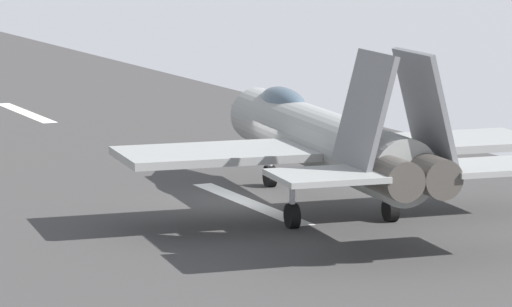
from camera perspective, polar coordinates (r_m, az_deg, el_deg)
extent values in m
plane|color=slate|center=(49.74, -0.41, -1.84)|extent=(400.00, 400.00, 0.00)
cube|color=#3D3C3B|center=(49.73, -0.41, -1.82)|extent=(240.00, 26.00, 0.02)
cube|color=white|center=(49.39, -0.23, -1.88)|extent=(8.00, 0.70, 0.00)
cube|color=white|center=(73.00, -8.68, 1.53)|extent=(8.00, 0.70, 0.00)
cylinder|color=gray|center=(47.36, 2.49, 0.50)|extent=(13.34, 3.53, 1.91)
cone|color=gray|center=(54.97, -0.48, 1.68)|extent=(3.22, 1.99, 1.63)
ellipsoid|color=#3F5160|center=(50.74, 1.02, 1.89)|extent=(3.71, 1.54, 1.10)
cylinder|color=#47423D|center=(40.96, 5.08, -0.85)|extent=(2.32, 1.36, 1.10)
cylinder|color=#47423D|center=(41.40, 6.48, -0.77)|extent=(2.32, 1.36, 1.10)
cube|color=gray|center=(45.25, -1.58, -0.01)|extent=(4.08, 6.07, 0.24)
cube|color=gray|center=(47.93, 7.16, 0.42)|extent=(4.08, 6.07, 0.24)
cube|color=gray|center=(40.26, 2.66, -0.85)|extent=(2.73, 3.08, 0.16)
cube|color=gray|center=(42.17, 8.77, -0.50)|extent=(2.73, 3.08, 0.16)
cube|color=slate|center=(41.50, 4.12, 1.66)|extent=(2.70, 1.26, 3.14)
cube|color=slate|center=(42.21, 6.38, 1.75)|extent=(2.70, 1.26, 3.14)
cylinder|color=silver|center=(52.35, 0.53, -0.52)|extent=(0.18, 0.18, 1.40)
cylinder|color=black|center=(52.40, 0.53, -0.86)|extent=(0.79, 0.39, 0.76)
cylinder|color=silver|center=(45.43, 1.38, -1.97)|extent=(0.18, 0.18, 1.40)
cylinder|color=black|center=(45.50, 1.37, -2.37)|extent=(0.79, 0.39, 0.76)
cylinder|color=silver|center=(46.58, 5.09, -1.73)|extent=(0.18, 0.18, 1.40)
cylinder|color=black|center=(46.64, 5.09, -2.12)|extent=(0.79, 0.39, 0.76)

